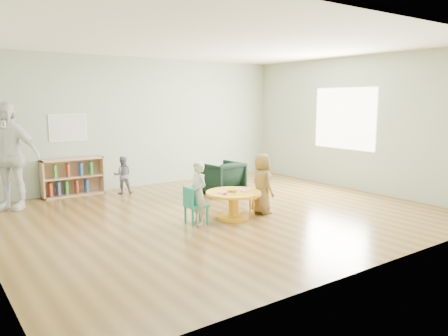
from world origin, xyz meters
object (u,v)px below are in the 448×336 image
at_px(kid_chair_left, 194,204).
at_px(child_left, 198,193).
at_px(bookshelf, 72,177).
at_px(child_right, 262,184).
at_px(armchair, 222,178).
at_px(activity_table, 233,200).
at_px(toddler, 123,175).
at_px(adult_caretaker, 9,156).
at_px(kid_chair_right, 261,195).

bearing_deg(kid_chair_left, child_left, 44.86).
height_order(bookshelf, child_right, child_right).
relative_size(bookshelf, child_left, 1.22).
bearing_deg(armchair, child_right, 72.88).
relative_size(activity_table, kid_chair_left, 1.52).
bearing_deg(bookshelf, toddler, -26.36).
xyz_separation_m(child_left, toddler, (-0.07, 2.78, -0.11)).
xyz_separation_m(armchair, child_left, (-1.57, -1.59, 0.16)).
bearing_deg(child_left, adult_caretaker, -144.35).
bearing_deg(adult_caretaker, toddler, 40.73).
bearing_deg(toddler, activity_table, 123.54).
distance_m(kid_chair_right, child_left, 1.28).
xyz_separation_m(kid_chair_left, toddler, (-0.02, 2.73, 0.07)).
bearing_deg(child_right, toddler, 30.39).
relative_size(kid_chair_left, armchair, 0.81).
bearing_deg(armchair, child_left, 39.98).
relative_size(kid_chair_right, armchair, 0.75).
relative_size(kid_chair_right, child_left, 0.55).
bearing_deg(activity_table, child_left, 175.48).
height_order(armchair, adult_caretaker, adult_caretaker).
distance_m(armchair, adult_caretaker, 3.94).
height_order(activity_table, kid_chair_left, kid_chair_left).
xyz_separation_m(armchair, child_right, (-0.34, -1.64, 0.18)).
distance_m(kid_chair_left, child_right, 1.30).
xyz_separation_m(activity_table, bookshelf, (-1.59, 3.28, 0.06)).
height_order(kid_chair_right, child_left, child_left).
xyz_separation_m(kid_chair_left, adult_caretaker, (-2.10, 2.67, 0.62)).
xyz_separation_m(armchair, toddler, (-1.64, 1.19, 0.05)).
height_order(activity_table, armchair, armchair).
height_order(kid_chair_left, kid_chair_right, kid_chair_left).
bearing_deg(child_right, armchair, -6.04).
bearing_deg(kid_chair_left, toddler, -175.41).
height_order(kid_chair_right, adult_caretaker, adult_caretaker).
height_order(kid_chair_right, child_right, child_right).
bearing_deg(adult_caretaker, kid_chair_right, 0.74).
bearing_deg(activity_table, kid_chair_right, 6.44).
relative_size(kid_chair_left, bookshelf, 0.49).
height_order(kid_chair_right, toddler, toddler).
distance_m(kid_chair_right, bookshelf, 3.90).
distance_m(kid_chair_right, armchair, 1.60).
bearing_deg(toddler, adult_caretaker, 21.29).
distance_m(activity_table, child_right, 0.63).
relative_size(toddler, adult_caretaker, 0.41).
height_order(armchair, toddler, toddler).
relative_size(activity_table, adult_caretaker, 0.47).
bearing_deg(child_left, armchair, 132.66).
bearing_deg(bookshelf, adult_caretaker, -157.14).
distance_m(armchair, child_right, 1.68).
distance_m(activity_table, child_left, 0.66).
distance_m(toddler, adult_caretaker, 2.16).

